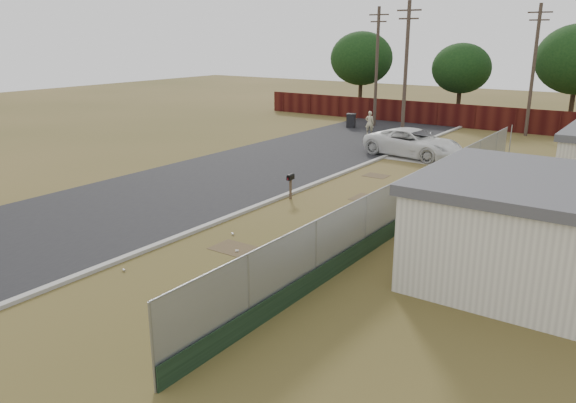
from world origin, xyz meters
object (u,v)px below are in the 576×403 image
Objects in this scene: mailbox at (291,179)px; pickup_truck at (414,143)px; fire_hydrant at (267,294)px; pedestrian at (370,123)px; trash_bin at (351,120)px.

mailbox is 0.19× the size of pickup_truck.
pedestrian is (-10.07, 25.69, 0.49)m from fire_hydrant.
pedestrian reaches higher than pickup_truck.
pedestrian is 3.52m from trash_bin.
pickup_truck is (-4.45, 20.32, 0.46)m from fire_hydrant.
trash_bin is (-7.49, 19.15, -0.34)m from mailbox.
pedestrian is at bearing 111.41° from fire_hydrant.
pickup_truck is (0.85, 11.56, -0.07)m from mailbox.
trash_bin is at bearing 56.78° from pickup_truck.
trash_bin is (-2.72, 2.22, -0.30)m from pedestrian.
fire_hydrant is 30.70m from trash_bin.
fire_hydrant is at bearing -58.83° from mailbox.
pickup_truck reaches higher than trash_bin.
pickup_truck reaches higher than fire_hydrant.
fire_hydrant is at bearing 90.00° from pedestrian.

